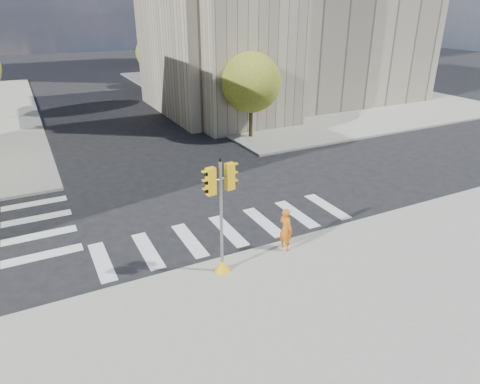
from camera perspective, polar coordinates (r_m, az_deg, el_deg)
name	(u,v)px	position (r m, az deg, el deg)	size (l,w,h in m)	color
ground	(212,212)	(20.49, -3.78, -2.71)	(160.00, 160.00, 0.00)	black
sidewalk_near	(376,373)	(12.94, 17.72, -22.02)	(30.00, 14.00, 0.15)	gray
sidewalk_far_right	(280,88)	(51.56, 5.33, 13.59)	(28.00, 40.00, 0.15)	gray
civic_building	(282,26)	(42.63, 5.56, 21.19)	(26.00, 16.00, 19.39)	#A1977F
tree_re_near	(251,83)	(31.04, 1.50, 14.38)	(4.20, 4.20, 6.16)	#382616
tree_re_mid	(190,60)	(41.84, -6.70, 17.09)	(4.60, 4.60, 6.66)	#382616
tree_re_far	(153,53)	(53.23, -11.51, 17.68)	(4.00, 4.00, 5.88)	#382616
lamp_near	(233,67)	(34.71, -1.00, 16.27)	(0.35, 0.18, 8.11)	black
lamp_far	(174,51)	(47.60, -8.83, 18.05)	(0.35, 0.18, 8.11)	black
traffic_signal	(221,227)	(14.99, -2.49, -4.66)	(1.08, 0.56, 4.36)	yellow
photographer	(286,229)	(16.91, 6.12, -4.95)	(0.64, 0.42, 1.77)	orange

